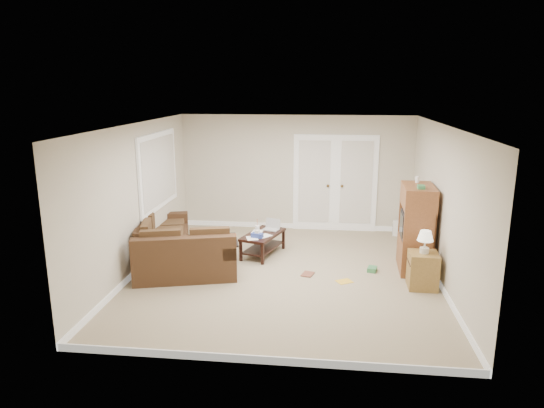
# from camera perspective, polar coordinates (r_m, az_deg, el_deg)

# --- Properties ---
(floor) EXTENTS (5.50, 5.50, 0.00)m
(floor) POSITION_cam_1_polar(r_m,az_deg,el_deg) (8.27, 1.48, -8.24)
(floor) COLOR tan
(floor) RESTS_ON ground
(ceiling) EXTENTS (5.00, 5.50, 0.02)m
(ceiling) POSITION_cam_1_polar(r_m,az_deg,el_deg) (7.70, 1.59, 9.29)
(ceiling) COLOR silver
(ceiling) RESTS_ON wall_back
(wall_left) EXTENTS (0.02, 5.50, 2.50)m
(wall_left) POSITION_cam_1_polar(r_m,az_deg,el_deg) (8.47, -15.56, 0.65)
(wall_left) COLOR beige
(wall_left) RESTS_ON floor
(wall_right) EXTENTS (0.02, 5.50, 2.50)m
(wall_right) POSITION_cam_1_polar(r_m,az_deg,el_deg) (8.08, 19.49, -0.27)
(wall_right) COLOR beige
(wall_right) RESTS_ON floor
(wall_back) EXTENTS (5.00, 0.02, 2.50)m
(wall_back) POSITION_cam_1_polar(r_m,az_deg,el_deg) (10.58, 2.83, 3.66)
(wall_back) COLOR beige
(wall_back) RESTS_ON floor
(wall_front) EXTENTS (5.00, 0.02, 2.50)m
(wall_front) POSITION_cam_1_polar(r_m,az_deg,el_deg) (5.27, -1.09, -6.74)
(wall_front) COLOR beige
(wall_front) RESTS_ON floor
(baseboards) EXTENTS (5.00, 5.50, 0.10)m
(baseboards) POSITION_cam_1_polar(r_m,az_deg,el_deg) (8.25, 1.48, -7.92)
(baseboards) COLOR white
(baseboards) RESTS_ON floor
(french_doors) EXTENTS (1.80, 0.05, 2.13)m
(french_doors) POSITION_cam_1_polar(r_m,az_deg,el_deg) (10.56, 7.42, 2.37)
(french_doors) COLOR white
(french_doors) RESTS_ON floor
(window_left) EXTENTS (0.05, 1.92, 1.42)m
(window_left) POSITION_cam_1_polar(r_m,az_deg,el_deg) (9.32, -13.20, 3.82)
(window_left) COLOR white
(window_left) RESTS_ON wall_left
(sectional_sofa) EXTENTS (2.26, 2.65, 0.78)m
(sectional_sofa) POSITION_cam_1_polar(r_m,az_deg,el_deg) (8.77, -11.61, -5.12)
(sectional_sofa) COLOR #482F1B
(sectional_sofa) RESTS_ON floor
(coffee_table) EXTENTS (0.80, 1.13, 0.70)m
(coffee_table) POSITION_cam_1_polar(r_m,az_deg,el_deg) (9.12, -1.02, -4.59)
(coffee_table) COLOR black
(coffee_table) RESTS_ON floor
(tv_armoire) EXTENTS (0.55, 0.95, 1.59)m
(tv_armoire) POSITION_cam_1_polar(r_m,az_deg,el_deg) (8.59, 16.57, -2.72)
(tv_armoire) COLOR brown
(tv_armoire) RESTS_ON floor
(side_cabinet) EXTENTS (0.45, 0.45, 0.93)m
(side_cabinet) POSITION_cam_1_polar(r_m,az_deg,el_deg) (7.99, 17.34, -7.13)
(side_cabinet) COLOR olive
(side_cabinet) RESTS_ON floor
(space_heater) EXTENTS (0.14, 0.12, 0.32)m
(space_heater) POSITION_cam_1_polar(r_m,az_deg,el_deg) (10.60, 14.37, -2.79)
(space_heater) COLOR white
(space_heater) RESTS_ON floor
(floor_magazine) EXTENTS (0.31, 0.29, 0.01)m
(floor_magazine) POSITION_cam_1_polar(r_m,az_deg,el_deg) (8.06, 8.50, -9.00)
(floor_magazine) COLOR yellow
(floor_magazine) RESTS_ON floor
(floor_greenbox) EXTENTS (0.19, 0.22, 0.08)m
(floor_greenbox) POSITION_cam_1_polar(r_m,az_deg,el_deg) (8.55, 11.70, -7.52)
(floor_greenbox) COLOR #3A7F49
(floor_greenbox) RESTS_ON floor
(floor_book) EXTENTS (0.24, 0.28, 0.02)m
(floor_book) POSITION_cam_1_polar(r_m,az_deg,el_deg) (8.29, 3.63, -8.15)
(floor_book) COLOR brown
(floor_book) RESTS_ON floor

